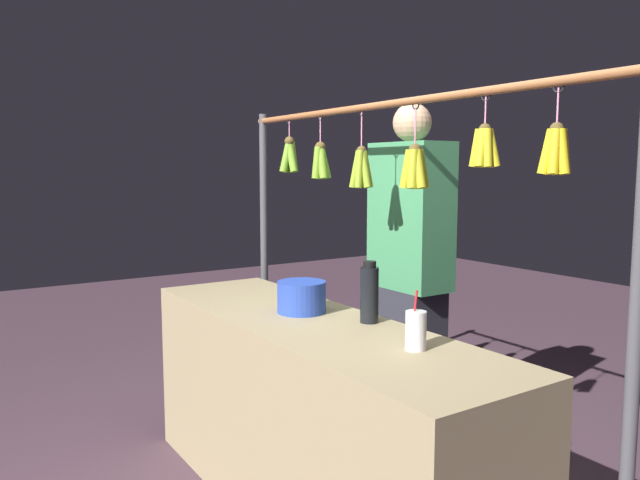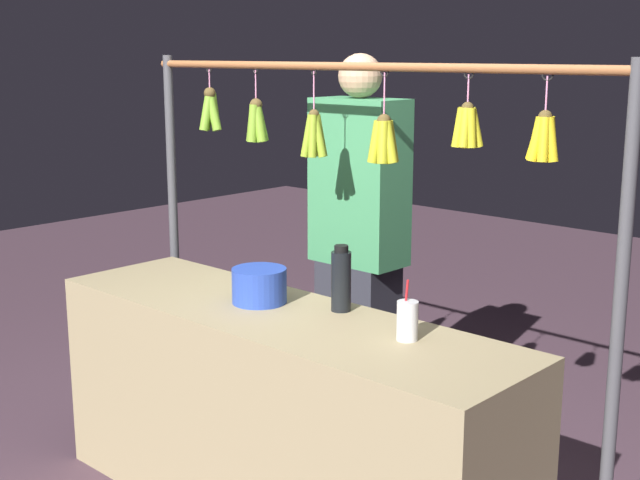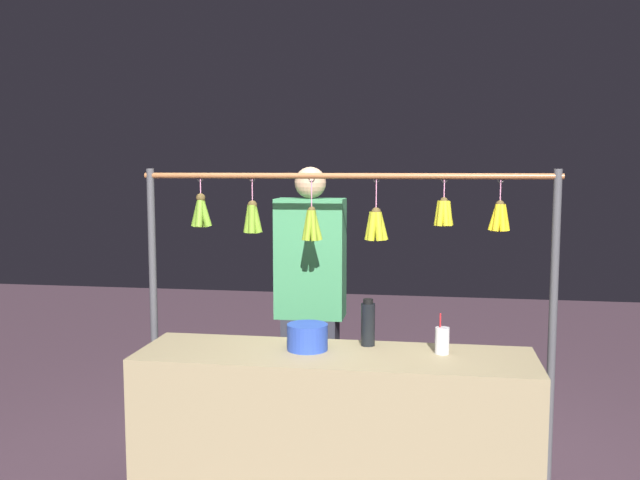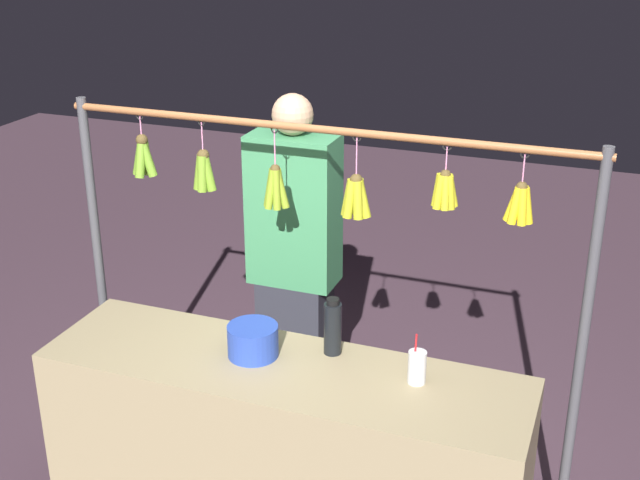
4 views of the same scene
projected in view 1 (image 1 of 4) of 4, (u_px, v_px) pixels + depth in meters
market_counter at (312, 418)px, 2.56m from camera, size 2.02×0.57×0.83m
display_rack at (386, 208)px, 2.68m from camera, size 2.32×0.12×1.76m
water_bottle at (369, 293)px, 2.47m from camera, size 0.07×0.07×0.25m
blue_bucket at (302, 297)px, 2.66m from camera, size 0.21×0.21×0.14m
drink_cup at (416, 330)px, 2.11m from camera, size 0.07×0.07×0.21m
vendor_person at (409, 281)px, 3.14m from camera, size 0.42×0.23×1.77m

